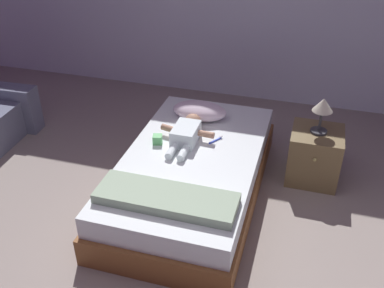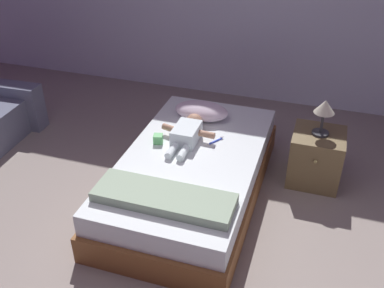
{
  "view_description": "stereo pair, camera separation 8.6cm",
  "coord_description": "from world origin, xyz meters",
  "px_view_note": "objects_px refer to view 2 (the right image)",
  "views": [
    {
      "loc": [
        1.12,
        -2.06,
        2.45
      ],
      "look_at": [
        0.26,
        0.87,
        0.52
      ],
      "focal_mm": 41.03,
      "sensor_mm": 36.0,
      "label": 1
    },
    {
      "loc": [
        1.2,
        -2.03,
        2.45
      ],
      "look_at": [
        0.26,
        0.87,
        0.52
      ],
      "focal_mm": 41.03,
      "sensor_mm": 36.0,
      "label": 2
    }
  ],
  "objects_px": {
    "pillow": "(201,111)",
    "toothbrush": "(217,140)",
    "nightstand": "(316,157)",
    "lamp": "(324,110)",
    "bed": "(192,175)",
    "toy_block": "(158,139)",
    "baby": "(188,132)"
  },
  "relations": [
    {
      "from": "pillow",
      "to": "nightstand",
      "type": "distance_m",
      "value": 1.13
    },
    {
      "from": "bed",
      "to": "lamp",
      "type": "distance_m",
      "value": 1.25
    },
    {
      "from": "bed",
      "to": "toy_block",
      "type": "distance_m",
      "value": 0.43
    },
    {
      "from": "toothbrush",
      "to": "lamp",
      "type": "xyz_separation_m",
      "value": [
        0.85,
        0.29,
        0.3
      ]
    },
    {
      "from": "bed",
      "to": "pillow",
      "type": "relative_size",
      "value": 4.01
    },
    {
      "from": "toothbrush",
      "to": "toy_block",
      "type": "xyz_separation_m",
      "value": [
        -0.48,
        -0.18,
        0.03
      ]
    },
    {
      "from": "baby",
      "to": "lamp",
      "type": "relative_size",
      "value": 1.89
    },
    {
      "from": "baby",
      "to": "lamp",
      "type": "bearing_deg",
      "value": 17.03
    },
    {
      "from": "toothbrush",
      "to": "bed",
      "type": "bearing_deg",
      "value": -118.22
    },
    {
      "from": "lamp",
      "to": "toothbrush",
      "type": "bearing_deg",
      "value": -161.38
    },
    {
      "from": "pillow",
      "to": "toy_block",
      "type": "relative_size",
      "value": 5.4
    },
    {
      "from": "toothbrush",
      "to": "nightstand",
      "type": "relative_size",
      "value": 0.29
    },
    {
      "from": "pillow",
      "to": "lamp",
      "type": "distance_m",
      "value": 1.12
    },
    {
      "from": "toothbrush",
      "to": "lamp",
      "type": "bearing_deg",
      "value": 18.62
    },
    {
      "from": "nightstand",
      "to": "toy_block",
      "type": "height_order",
      "value": "toy_block"
    },
    {
      "from": "toothbrush",
      "to": "nightstand",
      "type": "distance_m",
      "value": 0.92
    },
    {
      "from": "toothbrush",
      "to": "lamp",
      "type": "distance_m",
      "value": 0.95
    },
    {
      "from": "pillow",
      "to": "toothbrush",
      "type": "bearing_deg",
      "value": -54.8
    },
    {
      "from": "bed",
      "to": "pillow",
      "type": "bearing_deg",
      "value": 99.78
    },
    {
      "from": "pillow",
      "to": "nightstand",
      "type": "relative_size",
      "value": 1.05
    },
    {
      "from": "pillow",
      "to": "baby",
      "type": "height_order",
      "value": "pillow"
    },
    {
      "from": "bed",
      "to": "toy_block",
      "type": "relative_size",
      "value": 21.64
    },
    {
      "from": "bed",
      "to": "toothbrush",
      "type": "bearing_deg",
      "value": 61.78
    },
    {
      "from": "baby",
      "to": "nightstand",
      "type": "distance_m",
      "value": 1.18
    },
    {
      "from": "bed",
      "to": "nightstand",
      "type": "bearing_deg",
      "value": 29.04
    },
    {
      "from": "bed",
      "to": "toy_block",
      "type": "height_order",
      "value": "toy_block"
    },
    {
      "from": "pillow",
      "to": "baby",
      "type": "relative_size",
      "value": 0.84
    },
    {
      "from": "nightstand",
      "to": "lamp",
      "type": "height_order",
      "value": "lamp"
    },
    {
      "from": "toy_block",
      "to": "pillow",
      "type": "bearing_deg",
      "value": 66.9
    },
    {
      "from": "baby",
      "to": "toy_block",
      "type": "height_order",
      "value": "baby"
    },
    {
      "from": "nightstand",
      "to": "lamp",
      "type": "distance_m",
      "value": 0.48
    },
    {
      "from": "nightstand",
      "to": "pillow",
      "type": "bearing_deg",
      "value": 176.58
    }
  ]
}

